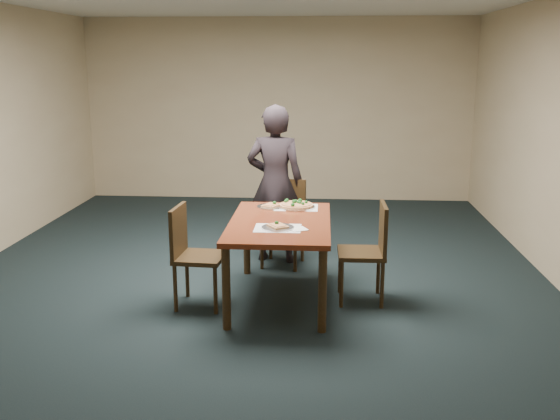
# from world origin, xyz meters

# --- Properties ---
(ground) EXTENTS (8.00, 8.00, 0.00)m
(ground) POSITION_xyz_m (0.00, 0.00, 0.00)
(ground) COLOR black
(ground) RESTS_ON ground
(room_shell) EXTENTS (8.00, 8.00, 8.00)m
(room_shell) POSITION_xyz_m (0.00, 0.00, 1.74)
(room_shell) COLOR tan
(room_shell) RESTS_ON ground
(dining_table) EXTENTS (0.90, 1.50, 0.75)m
(dining_table) POSITION_xyz_m (0.33, -0.33, 0.66)
(dining_table) COLOR #5D2212
(dining_table) RESTS_ON ground
(chair_far) EXTENTS (0.49, 0.49, 0.91)m
(chair_far) POSITION_xyz_m (0.31, 0.74, 0.52)
(chair_far) COLOR black
(chair_far) RESTS_ON ground
(chair_left) EXTENTS (0.45, 0.45, 0.91)m
(chair_left) POSITION_xyz_m (-0.45, -0.52, 0.52)
(chair_left) COLOR black
(chair_left) RESTS_ON ground
(chair_right) EXTENTS (0.42, 0.42, 0.91)m
(chair_right) POSITION_xyz_m (1.15, -0.30, 0.52)
(chair_right) COLOR black
(chair_right) RESTS_ON ground
(diner) EXTENTS (0.67, 0.48, 1.71)m
(diner) POSITION_xyz_m (0.20, 0.83, 0.85)
(diner) COLOR black
(diner) RESTS_ON ground
(placemat_main) EXTENTS (0.42, 0.32, 0.00)m
(placemat_main) POSITION_xyz_m (0.46, 0.20, 0.75)
(placemat_main) COLOR white
(placemat_main) RESTS_ON dining_table
(placemat_near) EXTENTS (0.40, 0.30, 0.00)m
(placemat_near) POSITION_xyz_m (0.33, -0.59, 0.75)
(placemat_near) COLOR white
(placemat_near) RESTS_ON dining_table
(pizza_pan) EXTENTS (0.37, 0.37, 0.07)m
(pizza_pan) POSITION_xyz_m (0.46, 0.20, 0.77)
(pizza_pan) COLOR silver
(pizza_pan) RESTS_ON dining_table
(slice_plate_near) EXTENTS (0.28, 0.28, 0.06)m
(slice_plate_near) POSITION_xyz_m (0.33, -0.59, 0.76)
(slice_plate_near) COLOR silver
(slice_plate_near) RESTS_ON dining_table
(slice_plate_far) EXTENTS (0.28, 0.28, 0.06)m
(slice_plate_far) POSITION_xyz_m (0.21, 0.20, 0.76)
(slice_plate_far) COLOR silver
(slice_plate_far) RESTS_ON dining_table
(napkin) EXTENTS (0.19, 0.19, 0.01)m
(napkin) POSITION_xyz_m (0.51, -0.62, 0.75)
(napkin) COLOR white
(napkin) RESTS_ON dining_table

